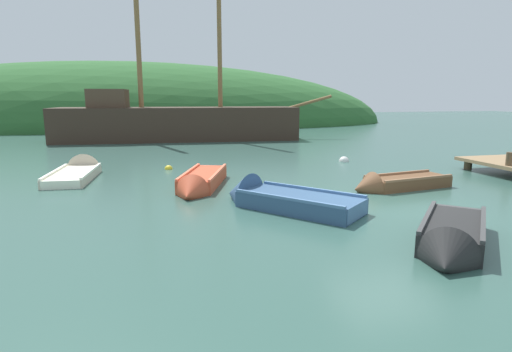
{
  "coord_description": "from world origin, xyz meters",
  "views": [
    {
      "loc": [
        -5.55,
        -8.88,
        2.7
      ],
      "look_at": [
        -2.51,
        3.21,
        0.32
      ],
      "focal_mm": 29.04,
      "sensor_mm": 36.0,
      "label": 1
    }
  ],
  "objects_px": {
    "rowboat_outer_left": "(451,241)",
    "buoy_yellow": "(169,169)",
    "rowboat_near_dock": "(278,201)",
    "sailing_ship": "(176,127)",
    "rowboat_far": "(79,174)",
    "rowboat_outer_right": "(395,185)",
    "rowboat_center": "(200,184)",
    "buoy_white": "(344,161)"
  },
  "relations": [
    {
      "from": "buoy_white",
      "to": "rowboat_near_dock",
      "type": "bearing_deg",
      "value": -127.57
    },
    {
      "from": "rowboat_center",
      "to": "rowboat_near_dock",
      "type": "distance_m",
      "value": 3.06
    },
    {
      "from": "rowboat_center",
      "to": "rowboat_near_dock",
      "type": "bearing_deg",
      "value": 51.76
    },
    {
      "from": "rowboat_near_dock",
      "to": "rowboat_outer_right",
      "type": "relative_size",
      "value": 1.08
    },
    {
      "from": "rowboat_far",
      "to": "rowboat_near_dock",
      "type": "relative_size",
      "value": 1.05
    },
    {
      "from": "rowboat_far",
      "to": "rowboat_near_dock",
      "type": "bearing_deg",
      "value": -131.23
    },
    {
      "from": "rowboat_center",
      "to": "buoy_yellow",
      "type": "distance_m",
      "value": 3.76
    },
    {
      "from": "rowboat_far",
      "to": "buoy_white",
      "type": "bearing_deg",
      "value": -81.6
    },
    {
      "from": "sailing_ship",
      "to": "rowboat_center",
      "type": "distance_m",
      "value": 14.62
    },
    {
      "from": "rowboat_outer_right",
      "to": "rowboat_near_dock",
      "type": "bearing_deg",
      "value": 6.13
    },
    {
      "from": "rowboat_center",
      "to": "rowboat_far",
      "type": "bearing_deg",
      "value": -109.58
    },
    {
      "from": "sailing_ship",
      "to": "rowboat_outer_right",
      "type": "height_order",
      "value": "sailing_ship"
    },
    {
      "from": "rowboat_far",
      "to": "buoy_yellow",
      "type": "height_order",
      "value": "rowboat_far"
    },
    {
      "from": "rowboat_outer_left",
      "to": "buoy_white",
      "type": "relative_size",
      "value": 6.89
    },
    {
      "from": "sailing_ship",
      "to": "rowboat_far",
      "type": "distance_m",
      "value": 12.25
    },
    {
      "from": "sailing_ship",
      "to": "buoy_white",
      "type": "bearing_deg",
      "value": -55.22
    },
    {
      "from": "rowboat_center",
      "to": "buoy_yellow",
      "type": "bearing_deg",
      "value": -149.24
    },
    {
      "from": "rowboat_outer_left",
      "to": "rowboat_near_dock",
      "type": "distance_m",
      "value": 4.19
    },
    {
      "from": "rowboat_near_dock",
      "to": "buoy_yellow",
      "type": "relative_size",
      "value": 12.01
    },
    {
      "from": "rowboat_far",
      "to": "buoy_white",
      "type": "xyz_separation_m",
      "value": [
        10.44,
        0.74,
        -0.08
      ]
    },
    {
      "from": "sailing_ship",
      "to": "rowboat_center",
      "type": "relative_size",
      "value": 4.72
    },
    {
      "from": "sailing_ship",
      "to": "buoy_white",
      "type": "relative_size",
      "value": 41.32
    },
    {
      "from": "sailing_ship",
      "to": "buoy_white",
      "type": "xyz_separation_m",
      "value": [
        6.37,
        -10.79,
        -0.81
      ]
    },
    {
      "from": "rowboat_far",
      "to": "rowboat_near_dock",
      "type": "distance_m",
      "value": 7.9
    },
    {
      "from": "rowboat_center",
      "to": "rowboat_far",
      "type": "distance_m",
      "value": 4.94
    },
    {
      "from": "rowboat_outer_right",
      "to": "rowboat_center",
      "type": "bearing_deg",
      "value": -23.86
    },
    {
      "from": "rowboat_far",
      "to": "rowboat_outer_right",
      "type": "xyz_separation_m",
      "value": [
        9.5,
        -4.56,
        0.04
      ]
    },
    {
      "from": "sailing_ship",
      "to": "rowboat_far",
      "type": "xyz_separation_m",
      "value": [
        -4.06,
        -11.53,
        -0.73
      ]
    },
    {
      "from": "sailing_ship",
      "to": "rowboat_far",
      "type": "height_order",
      "value": "sailing_ship"
    },
    {
      "from": "rowboat_near_dock",
      "to": "rowboat_center",
      "type": "bearing_deg",
      "value": -7.43
    },
    {
      "from": "rowboat_outer_right",
      "to": "buoy_white",
      "type": "bearing_deg",
      "value": -109.06
    },
    {
      "from": "buoy_yellow",
      "to": "rowboat_far",
      "type": "bearing_deg",
      "value": -168.94
    },
    {
      "from": "buoy_white",
      "to": "rowboat_far",
      "type": "bearing_deg",
      "value": -175.94
    },
    {
      "from": "sailing_ship",
      "to": "buoy_yellow",
      "type": "distance_m",
      "value": 11.0
    },
    {
      "from": "rowboat_outer_left",
      "to": "buoy_yellow",
      "type": "height_order",
      "value": "rowboat_outer_left"
    },
    {
      "from": "rowboat_far",
      "to": "buoy_white",
      "type": "height_order",
      "value": "rowboat_far"
    },
    {
      "from": "rowboat_outer_left",
      "to": "buoy_white",
      "type": "xyz_separation_m",
      "value": [
        2.74,
        9.96,
        -0.15
      ]
    },
    {
      "from": "rowboat_center",
      "to": "buoy_yellow",
      "type": "relative_size",
      "value": 12.42
    },
    {
      "from": "rowboat_outer_right",
      "to": "buoy_yellow",
      "type": "relative_size",
      "value": 11.15
    },
    {
      "from": "rowboat_outer_left",
      "to": "buoy_yellow",
      "type": "bearing_deg",
      "value": -112.03
    },
    {
      "from": "rowboat_outer_right",
      "to": "sailing_ship",
      "type": "bearing_deg",
      "value": -80.39
    },
    {
      "from": "buoy_white",
      "to": "buoy_yellow",
      "type": "distance_m",
      "value": 7.34
    }
  ]
}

